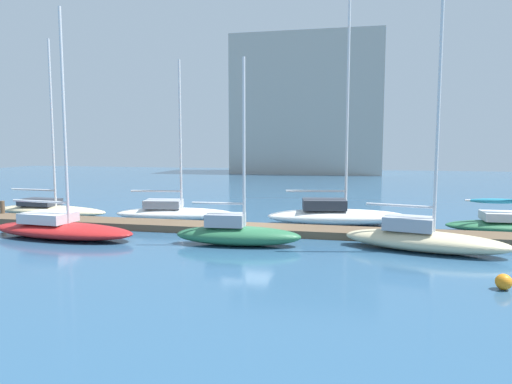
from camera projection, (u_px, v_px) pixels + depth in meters
name	position (u px, v px, depth m)	size (l,w,h in m)	color
ground_plane	(248.00, 232.00, 25.69)	(120.00, 120.00, 0.00)	#2D567A
dock_pier	(248.00, 229.00, 25.67)	(33.24, 2.09, 0.39)	brown
dock_piling_near_end	(3.00, 210.00, 30.00)	(0.28, 0.28, 1.17)	brown
sailboat_0	(49.00, 208.00, 31.57)	(8.41, 2.73, 11.47)	beige
sailboat_1	(61.00, 227.00, 24.20)	(8.32, 3.23, 11.43)	#B21E1E
sailboat_2	(174.00, 212.00, 29.68)	(7.82, 3.26, 9.85)	white
sailboat_3	(236.00, 233.00, 22.49)	(6.11, 2.10, 8.76)	#2D7047
sailboat_4	(337.00, 214.00, 28.08)	(8.69, 3.78, 13.96)	white
sailboat_5	(423.00, 237.00, 21.22)	(7.42, 3.63, 11.93)	beige
mooring_buoy_orange	(504.00, 282.00, 15.73)	(0.54, 0.54, 0.54)	orange
harbor_building_distant	(308.00, 106.00, 74.06)	(22.63, 10.73, 20.90)	#ADA89E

